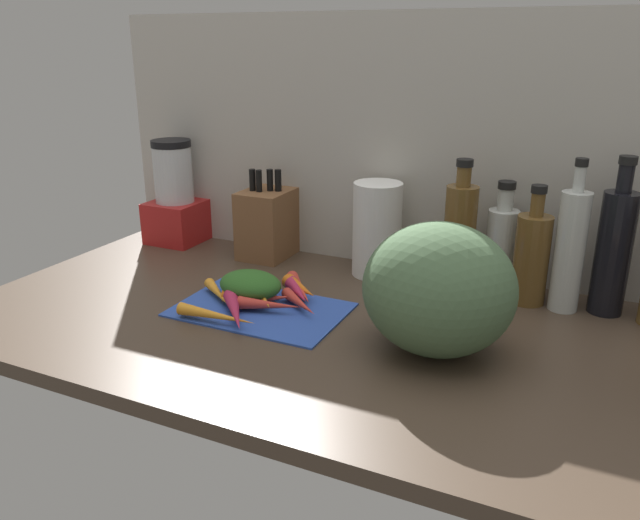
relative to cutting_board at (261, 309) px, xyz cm
name	(u,v)px	position (x,y,z in cm)	size (l,w,h in cm)	color
ground_plane	(368,336)	(23.67, 1.27, -1.90)	(170.00, 80.00, 3.00)	#47382B
wall_back	(431,147)	(23.67, 39.77, 29.60)	(170.00, 3.00, 60.00)	#BCB7AD
cutting_board	(261,309)	(0.00, 0.00, 0.00)	(35.09, 23.02, 0.80)	#2D51B7
carrot_0	(267,298)	(0.44, 2.09, 1.60)	(2.41, 2.41, 12.77)	red
carrot_1	(248,296)	(-3.95, 1.71, 1.60)	(2.41, 2.41, 10.71)	orange
carrot_2	(235,311)	(-1.53, -7.30, 2.04)	(3.28, 3.28, 16.63)	#B2264C
carrot_3	(300,303)	(7.89, 2.75, 1.64)	(2.49, 2.49, 12.72)	red
carrot_4	(270,305)	(2.91, -1.01, 1.80)	(2.80, 2.80, 13.31)	red
carrot_5	(262,283)	(-4.80, 8.91, 1.82)	(2.83, 2.83, 13.30)	#B2264C
carrot_6	(217,316)	(-4.12, -9.98, 1.71)	(2.62, 2.62, 17.48)	orange
carrot_7	(259,292)	(-2.14, 3.33, 2.08)	(3.36, 3.36, 17.16)	orange
carrot_8	(300,289)	(4.61, 9.27, 1.83)	(2.86, 2.86, 15.80)	red
carrot_9	(298,292)	(5.06, 7.41, 1.98)	(3.16, 3.16, 11.44)	#B2264C
carrot_10	(219,294)	(-10.41, 0.03, 1.56)	(2.32, 2.32, 14.05)	orange
carrot_11	(301,288)	(4.78, 9.28, 2.07)	(3.33, 3.33, 10.81)	orange
carrot_greens_pile	(250,285)	(-4.48, 3.54, 3.37)	(14.03, 10.80, 5.94)	#2D6023
winter_squash	(439,289)	(37.84, -1.77, 11.61)	(27.31, 25.45, 24.03)	#4C6B47
knife_block	(268,222)	(-16.09, 31.91, 8.55)	(11.62, 15.54, 22.99)	brown
blender_appliance	(175,199)	(-45.35, 31.70, 11.77)	(13.95, 13.95, 28.32)	red
paper_towel_roll	(377,229)	(14.20, 30.77, 10.83)	(11.50, 11.50, 22.46)	white
bottle_0	(459,235)	(33.90, 30.12, 12.20)	(7.12, 7.12, 29.60)	brown
bottle_1	(501,246)	(42.59, 33.57, 9.88)	(6.81, 6.81, 24.88)	silver
bottle_2	(531,257)	(49.76, 28.59, 9.88)	(7.35, 7.35, 25.74)	brown
bottle_3	(570,250)	(57.10, 27.91, 12.78)	(6.06, 6.06, 31.91)	silver
bottle_4	(614,250)	(65.18, 30.05, 13.19)	(6.99, 6.99, 32.63)	black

